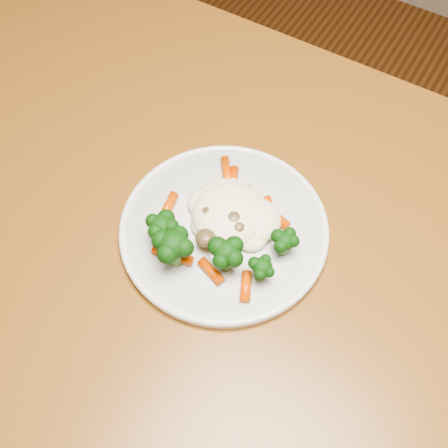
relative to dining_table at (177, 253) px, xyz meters
name	(u,v)px	position (x,y,z in m)	size (l,w,h in m)	color
dining_table	(177,253)	(0.00, 0.00, 0.00)	(1.16, 0.78, 0.75)	brown
plate	(224,230)	(0.07, 0.01, 0.11)	(0.26, 0.26, 0.01)	white
meal	(219,228)	(0.07, 0.00, 0.14)	(0.18, 0.19, 0.05)	#FCF2C9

